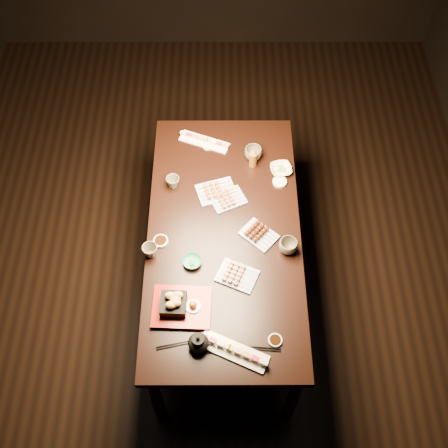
{
  "coord_description": "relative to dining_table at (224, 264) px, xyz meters",
  "views": [
    {
      "loc": [
        0.08,
        -1.91,
        3.54
      ],
      "look_at": [
        0.09,
        -0.09,
        0.77
      ],
      "focal_mm": 45.0,
      "sensor_mm": 36.0,
      "label": 1
    }
  ],
  "objects": [
    {
      "name": "chopsticks_near",
      "position": [
        -0.24,
        -0.69,
        0.38
      ],
      "size": [
        0.23,
        0.07,
        0.01
      ],
      "primitive_type": null,
      "rotation": [
        0.0,
        0.0,
        0.21
      ],
      "color": "black",
      "rests_on": "dining_table"
    },
    {
      "name": "sushi_platter_far",
      "position": [
        -0.13,
        0.7,
        0.4
      ],
      "size": [
        0.34,
        0.21,
        0.04
      ],
      "primitive_type": null,
      "rotation": [
        0.0,
        0.0,
        2.76
      ],
      "color": "white",
      "rests_on": "dining_table"
    },
    {
      "name": "yakitori_plate_center",
      "position": [
        0.02,
        0.24,
        0.4
      ],
      "size": [
        0.25,
        0.22,
        0.05
      ],
      "primitive_type": null,
      "rotation": [
        0.0,
        0.0,
        0.43
      ],
      "color": "#828EB6",
      "rests_on": "dining_table"
    },
    {
      "name": "teacup_far_right",
      "position": [
        0.19,
        0.57,
        0.42
      ],
      "size": [
        0.14,
        0.14,
        0.09
      ],
      "primitive_type": "imported",
      "rotation": [
        0.0,
        0.0,
        -0.3
      ],
      "color": "brown",
      "rests_on": "dining_table"
    },
    {
      "name": "dining_table",
      "position": [
        0.0,
        0.0,
        0.0
      ],
      "size": [
        1.25,
        1.95,
        0.75
      ],
      "primitive_type": "cube",
      "rotation": [
        0.0,
        0.0,
        -0.21
      ],
      "color": "black",
      "rests_on": "ground"
    },
    {
      "name": "tsukune_plate",
      "position": [
        0.2,
        -0.02,
        0.4
      ],
      "size": [
        0.25,
        0.24,
        0.05
      ],
      "primitive_type": null,
      "rotation": [
        0.0,
        0.0,
        -0.72
      ],
      "color": "#828EB6",
      "rests_on": "dining_table"
    },
    {
      "name": "sauce_dish_nw",
      "position": [
        -0.1,
        0.67,
        0.38
      ],
      "size": [
        0.1,
        0.1,
        0.01
      ],
      "primitive_type": "cylinder",
      "rotation": [
        0.0,
        0.0,
        -0.51
      ],
      "color": "white",
      "rests_on": "dining_table"
    },
    {
      "name": "yakitori_plate_left",
      "position": [
        -0.05,
        0.3,
        0.4
      ],
      "size": [
        0.27,
        0.23,
        0.06
      ],
      "primitive_type": null,
      "rotation": [
        0.0,
        0.0,
        0.3
      ],
      "color": "#828EB6",
      "rests_on": "dining_table"
    },
    {
      "name": "teapot",
      "position": [
        -0.13,
        -0.69,
        0.43
      ],
      "size": [
        0.15,
        0.15,
        0.11
      ],
      "primitive_type": null,
      "rotation": [
        0.0,
        0.0,
        -0.22
      ],
      "color": "black",
      "rests_on": "dining_table"
    },
    {
      "name": "yakitori_plate_right",
      "position": [
        0.07,
        -0.29,
        0.4
      ],
      "size": [
        0.26,
        0.23,
        0.05
      ],
      "primitive_type": null,
      "rotation": [
        0.0,
        0.0,
        -0.42
      ],
      "color": "#828EB6",
      "rests_on": "dining_table"
    },
    {
      "name": "teacup_near_left",
      "position": [
        -0.42,
        -0.15,
        0.42
      ],
      "size": [
        0.11,
        0.11,
        0.08
      ],
      "primitive_type": "imported",
      "rotation": [
        0.0,
        0.0,
        -0.27
      ],
      "color": "brown",
      "rests_on": "dining_table"
    },
    {
      "name": "tempura_tray",
      "position": [
        -0.23,
        -0.48,
        0.43
      ],
      "size": [
        0.32,
        0.26,
        0.12
      ],
      "primitive_type": null,
      "rotation": [
        0.0,
        0.0,
        -0.04
      ],
      "color": "black",
      "rests_on": "dining_table"
    },
    {
      "name": "edamame_bowl_cream",
      "position": [
        0.36,
        0.46,
        0.39
      ],
      "size": [
        0.16,
        0.16,
        0.03
      ],
      "primitive_type": "imported",
      "rotation": [
        0.0,
        0.0,
        0.2
      ],
      "color": "beige",
      "rests_on": "dining_table"
    },
    {
      "name": "sushi_platter_near",
      "position": [
        0.05,
        -0.73,
        0.4
      ],
      "size": [
        0.38,
        0.24,
        0.04
      ],
      "primitive_type": null,
      "rotation": [
        0.0,
        0.0,
        -0.43
      ],
      "color": "white",
      "rests_on": "dining_table"
    },
    {
      "name": "ground",
      "position": [
        -0.09,
        0.14,
        -0.38
      ],
      "size": [
        5.0,
        5.0,
        0.0
      ],
      "primitive_type": "plane",
      "color": "black",
      "rests_on": "ground"
    },
    {
      "name": "condiment_bottle",
      "position": [
        0.18,
        0.51,
        0.45
      ],
      "size": [
        0.06,
        0.06,
        0.15
      ],
      "primitive_type": "cylinder",
      "rotation": [
        0.0,
        0.0,
        0.13
      ],
      "color": "brown",
      "rests_on": "dining_table"
    },
    {
      "name": "teacup_mid_right",
      "position": [
        0.37,
        -0.12,
        0.42
      ],
      "size": [
        0.13,
        0.13,
        0.08
      ],
      "primitive_type": "imported",
      "rotation": [
        0.0,
        0.0,
        -0.19
      ],
      "color": "brown",
      "rests_on": "dining_table"
    },
    {
      "name": "teacup_far_left",
      "position": [
        -0.31,
        0.35,
        0.41
      ],
      "size": [
        0.1,
        0.1,
        0.08
      ],
      "primitive_type": "imported",
      "rotation": [
        0.0,
        0.0,
        -0.21
      ],
      "color": "brown",
      "rests_on": "dining_table"
    },
    {
      "name": "edamame_bowl_green",
      "position": [
        -0.18,
        -0.2,
        0.39
      ],
      "size": [
        0.14,
        0.14,
        0.03
      ],
      "primitive_type": "imported",
      "rotation": [
        0.0,
        0.0,
        -0.43
      ],
      "color": "#2F926F",
      "rests_on": "dining_table"
    },
    {
      "name": "sauce_dish_east",
      "position": [
        0.35,
        0.37,
        0.38
      ],
      "size": [
        0.11,
        0.11,
        0.02
      ],
      "primitive_type": "cylinder",
      "rotation": [
        0.0,
        0.0,
        0.21
      ],
      "color": "white",
      "rests_on": "dining_table"
    },
    {
      "name": "sauce_dish_se",
      "position": [
        0.27,
        -0.67,
        0.38
      ],
      "size": [
        0.1,
        0.1,
        0.01
      ],
      "primitive_type": "cylinder",
      "rotation": [
        0.0,
        0.0,
        -0.5
      ],
      "color": "white",
      "rests_on": "dining_table"
    },
    {
      "name": "chopsticks_se",
      "position": [
        0.17,
        -0.71,
        0.38
      ],
      "size": [
        0.24,
        0.04,
        0.01
      ],
      "primitive_type": null,
      "rotation": [
        0.0,
        0.0,
        -0.07
      ],
      "color": "black",
      "rests_on": "dining_table"
    },
    {
      "name": "sauce_dish_west",
      "position": [
        -0.37,
        -0.06,
        0.38
      ],
      "size": [
        0.12,
        0.12,
        0.02
      ],
      "primitive_type": "cylinder",
      "rotation": [
        0.0,
        0.0,
        -0.45
      ],
      "color": "white",
      "rests_on": "dining_table"
    }
  ]
}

